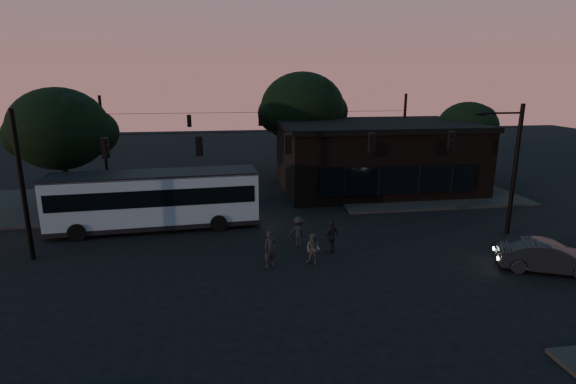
{
  "coord_description": "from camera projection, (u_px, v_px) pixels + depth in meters",
  "views": [
    {
      "loc": [
        -3.39,
        -18.74,
        8.87
      ],
      "look_at": [
        0.0,
        4.0,
        3.0
      ],
      "focal_mm": 28.0,
      "sensor_mm": 36.0,
      "label": 1
    }
  ],
  "objects": [
    {
      "name": "sidewalk_far_left",
      "position": [
        74.0,
        205.0,
        32.04
      ],
      "size": [
        14.0,
        10.0,
        0.15
      ],
      "primitive_type": "cube",
      "color": "black",
      "rests_on": "ground"
    },
    {
      "name": "pedestrian_a",
      "position": [
        270.0,
        249.0,
        21.52
      ],
      "size": [
        0.74,
        0.6,
        1.76
      ],
      "primitive_type": "imported",
      "rotation": [
        0.0,
        0.0,
        0.32
      ],
      "color": "black",
      "rests_on": "ground"
    },
    {
      "name": "tree_right",
      "position": [
        467.0,
        127.0,
        39.32
      ],
      "size": [
        5.2,
        5.2,
        6.86
      ],
      "color": "black",
      "rests_on": "ground"
    },
    {
      "name": "car",
      "position": [
        548.0,
        257.0,
        21.02
      ],
      "size": [
        4.65,
        3.22,
        1.45
      ],
      "primitive_type": "imported",
      "rotation": [
        0.0,
        0.0,
        1.14
      ],
      "color": "black",
      "rests_on": "ground"
    },
    {
      "name": "building",
      "position": [
        375.0,
        156.0,
        36.57
      ],
      "size": [
        15.4,
        10.41,
        5.4
      ],
      "color": "black",
      "rests_on": "ground"
    },
    {
      "name": "sidewalk_far_right",
      "position": [
        418.0,
        191.0,
        35.75
      ],
      "size": [
        14.0,
        10.0,
        0.15
      ],
      "primitive_type": "cube",
      "color": "black",
      "rests_on": "ground"
    },
    {
      "name": "signal_rig_near",
      "position": [
        288.0,
        165.0,
        23.37
      ],
      "size": [
        26.24,
        0.3,
        7.5
      ],
      "color": "black",
      "rests_on": "ground"
    },
    {
      "name": "signal_rig_far",
      "position": [
        261.0,
        133.0,
        38.77
      ],
      "size": [
        26.24,
        0.3,
        7.5
      ],
      "color": "black",
      "rests_on": "ground"
    },
    {
      "name": "pedestrian_d",
      "position": [
        299.0,
        232.0,
        24.12
      ],
      "size": [
        1.12,
        0.69,
        1.67
      ],
      "primitive_type": "imported",
      "rotation": [
        0.0,
        0.0,
        3.08
      ],
      "color": "black",
      "rests_on": "ground"
    },
    {
      "name": "bus",
      "position": [
        155.0,
        197.0,
        26.83
      ],
      "size": [
        12.34,
        3.59,
        3.43
      ],
      "rotation": [
        0.0,
        0.0,
        0.06
      ],
      "color": "#8094A4",
      "rests_on": "ground"
    },
    {
      "name": "pedestrian_c",
      "position": [
        331.0,
        237.0,
        23.17
      ],
      "size": [
        1.12,
        0.95,
        1.8
      ],
      "primitive_type": "imported",
      "rotation": [
        0.0,
        0.0,
        3.73
      ],
      "color": "black",
      "rests_on": "ground"
    },
    {
      "name": "tree_left",
      "position": [
        59.0,
        129.0,
        29.72
      ],
      "size": [
        6.4,
        6.4,
        8.3
      ],
      "color": "black",
      "rests_on": "ground"
    },
    {
      "name": "ground",
      "position": [
        301.0,
        276.0,
        20.64
      ],
      "size": [
        120.0,
        120.0,
        0.0
      ],
      "primitive_type": "plane",
      "color": "black",
      "rests_on": "ground"
    },
    {
      "name": "tree_behind",
      "position": [
        302.0,
        108.0,
        40.77
      ],
      "size": [
        7.6,
        7.6,
        9.43
      ],
      "color": "black",
      "rests_on": "ground"
    },
    {
      "name": "pedestrian_b",
      "position": [
        313.0,
        249.0,
        21.83
      ],
      "size": [
        0.95,
        0.93,
        1.54
      ],
      "primitive_type": "imported",
      "rotation": [
        0.0,
        0.0,
        -0.69
      ],
      "color": "#3E3E38",
      "rests_on": "ground"
    }
  ]
}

